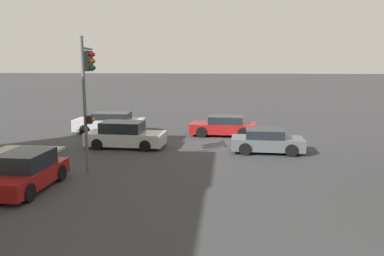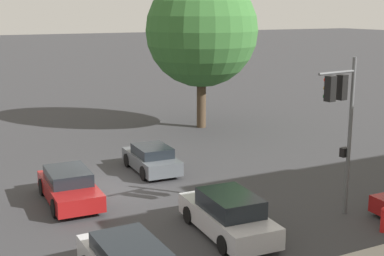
% 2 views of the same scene
% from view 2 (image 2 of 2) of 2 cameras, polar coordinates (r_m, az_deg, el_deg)
% --- Properties ---
extents(ground_plane, '(300.00, 300.00, 0.00)m').
position_cam_2_polar(ground_plane, '(23.71, -8.53, -6.32)').
color(ground_plane, '#333335').
extents(street_tree, '(7.17, 7.17, 9.88)m').
position_cam_2_polar(street_tree, '(34.50, 1.03, 10.32)').
color(street_tree, '#423323').
rests_on(street_tree, ground_plane).
extents(traffic_signal, '(0.73, 1.97, 5.94)m').
position_cam_2_polar(traffic_signal, '(20.01, 15.57, 1.99)').
color(traffic_signal, '#515456').
rests_on(traffic_signal, ground_plane).
extents(crossing_car_0, '(3.91, 1.92, 1.28)m').
position_cam_2_polar(crossing_car_0, '(25.68, -4.34, -3.30)').
color(crossing_car_0, '#4C5156').
rests_on(crossing_car_0, ground_plane).
extents(crossing_car_2, '(4.39, 2.01, 1.34)m').
position_cam_2_polar(crossing_car_2, '(22.14, -12.97, -6.12)').
color(crossing_car_2, maroon).
rests_on(crossing_car_2, ground_plane).
extents(crossing_car_3, '(4.55, 2.08, 1.50)m').
position_cam_2_polar(crossing_car_3, '(18.64, 3.87, -9.24)').
color(crossing_car_3, '#B7B7BC').
rests_on(crossing_car_3, ground_plane).
extents(fire_hydrant, '(0.22, 0.22, 0.92)m').
position_cam_2_polar(fire_hydrant, '(19.99, 19.76, -9.10)').
color(fire_hydrant, red).
rests_on(fire_hydrant, ground_plane).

